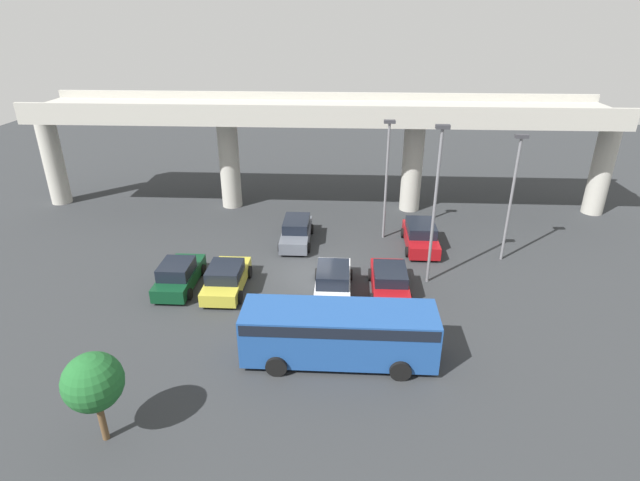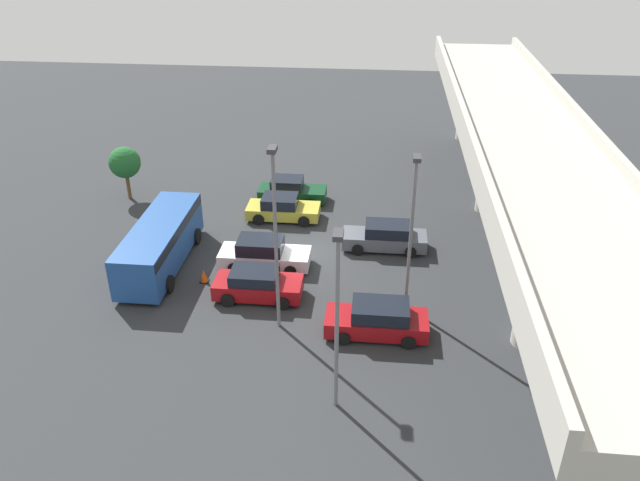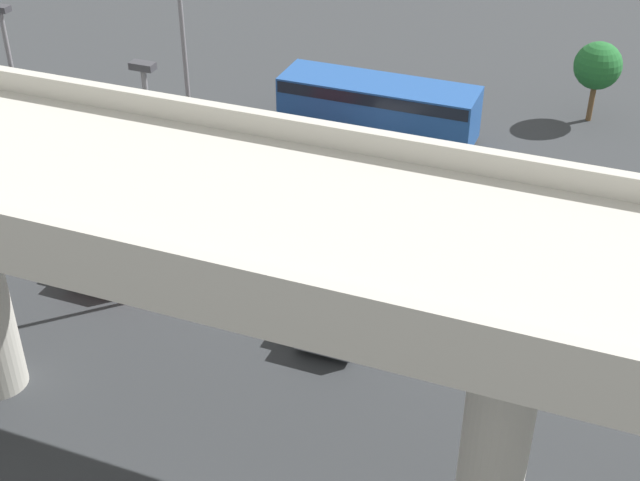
% 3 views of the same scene
% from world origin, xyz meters
% --- Properties ---
extents(ground_plane, '(87.89, 87.89, 0.00)m').
position_xyz_m(ground_plane, '(0.00, 0.00, 0.00)').
color(ground_plane, '#2D3033').
extents(highway_overpass, '(42.51, 6.05, 8.22)m').
position_xyz_m(highway_overpass, '(0.00, 10.95, 6.47)').
color(highway_overpass, '#ADAAA0').
rests_on(highway_overpass, ground_plane).
extents(parked_car_0, '(2.02, 4.39, 1.58)m').
position_xyz_m(parked_car_0, '(-7.03, -1.69, 0.72)').
color(parked_car_0, '#0C381E').
rests_on(parked_car_0, ground_plane).
extents(parked_car_1, '(2.14, 4.47, 1.51)m').
position_xyz_m(parked_car_1, '(-4.37, -1.86, 0.70)').
color(parked_car_1, gold).
rests_on(parked_car_1, ground_plane).
extents(parked_car_2, '(2.01, 4.72, 1.57)m').
position_xyz_m(parked_car_2, '(-1.19, 4.50, 0.74)').
color(parked_car_2, '#515660').
rests_on(parked_car_2, ground_plane).
extents(parked_car_3, '(2.10, 4.86, 1.63)m').
position_xyz_m(parked_car_3, '(1.40, -1.99, 0.75)').
color(parked_car_3, silver).
rests_on(parked_car_3, ground_plane).
extents(parked_car_4, '(2.11, 4.34, 1.54)m').
position_xyz_m(parked_car_4, '(4.41, -1.76, 0.74)').
color(parked_car_4, maroon).
rests_on(parked_car_4, ground_plane).
extents(parked_car_5, '(2.14, 4.65, 1.60)m').
position_xyz_m(parked_car_5, '(6.81, 4.21, 0.76)').
color(parked_car_5, maroon).
rests_on(parked_car_5, ground_plane).
extents(shuttle_bus, '(8.24, 2.69, 2.47)m').
position_xyz_m(shuttle_bus, '(1.82, -7.50, 1.48)').
color(shuttle_bus, '#1E478C').
rests_on(shuttle_bus, ground_plane).
extents(lamp_post_near_aisle, '(0.70, 0.35, 7.81)m').
position_xyz_m(lamp_post_near_aisle, '(4.54, 5.55, 4.59)').
color(lamp_post_near_aisle, slate).
rests_on(lamp_post_near_aisle, ground_plane).
extents(lamp_post_mid_lot, '(0.70, 0.35, 8.77)m').
position_xyz_m(lamp_post_mid_lot, '(6.65, -0.34, 5.09)').
color(lamp_post_mid_lot, slate).
rests_on(lamp_post_mid_lot, ground_plane).
extents(lamp_post_by_overpass, '(0.70, 0.35, 7.66)m').
position_xyz_m(lamp_post_by_overpass, '(11.57, 2.68, 4.51)').
color(lamp_post_by_overpass, slate).
rests_on(lamp_post_by_overpass, ground_plane).
extents(tree_front_left, '(2.04, 2.04, 3.56)m').
position_xyz_m(tree_front_left, '(-6.35, -12.41, 2.52)').
color(tree_front_left, brown).
rests_on(tree_front_left, ground_plane).
extents(traffic_cone, '(0.44, 0.44, 0.70)m').
position_xyz_m(traffic_cone, '(3.28, -4.79, 0.33)').
color(traffic_cone, black).
rests_on(traffic_cone, ground_plane).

